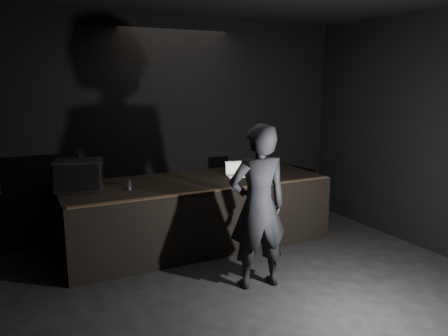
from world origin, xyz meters
name	(u,v)px	position (x,y,z in m)	size (l,w,h in m)	color
ground	(300,329)	(0.00, 0.00, 0.00)	(7.00, 7.00, 0.00)	black
room_walls	(307,132)	(0.00, 0.00, 2.02)	(6.10, 7.10, 3.52)	black
stage_riser	(196,212)	(0.00, 2.73, 0.50)	(4.00, 1.50, 1.00)	black
riser_lip	(215,190)	(0.00, 2.02, 1.01)	(3.92, 0.10, 0.01)	brown
stage_monitor	(79,175)	(-1.67, 2.92, 1.21)	(0.73, 0.61, 0.42)	black
cable	(91,185)	(-1.48, 3.11, 1.01)	(0.02, 0.02, 0.83)	black
laptop	(236,172)	(0.72, 2.74, 1.06)	(0.38, 0.35, 0.22)	white
beer_can	(129,184)	(-1.05, 2.61, 1.07)	(0.06, 0.06, 0.15)	silver
plastic_cup	(181,174)	(-0.12, 3.03, 1.05)	(0.07, 0.07, 0.09)	white
wii_remote	(268,177)	(1.10, 2.39, 1.01)	(0.03, 0.14, 0.03)	white
person	(258,207)	(0.11, 1.04, 1.01)	(0.73, 0.48, 2.01)	black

